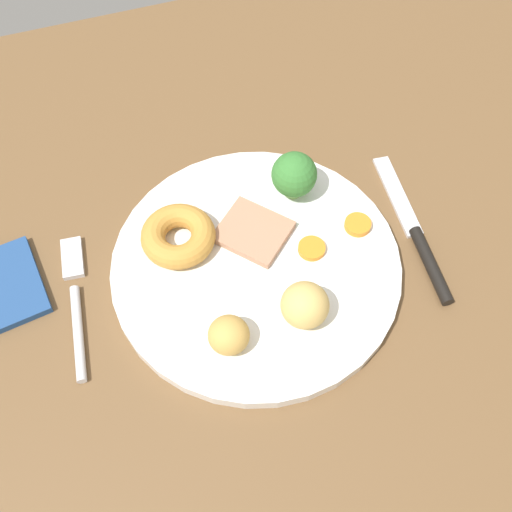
# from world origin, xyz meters

# --- Properties ---
(dining_table) EXTENTS (1.20, 0.84, 0.04)m
(dining_table) POSITION_xyz_m (0.00, 0.00, 0.02)
(dining_table) COLOR brown
(dining_table) RESTS_ON ground
(dinner_plate) EXTENTS (0.28, 0.28, 0.01)m
(dinner_plate) POSITION_xyz_m (-0.03, -0.02, 0.04)
(dinner_plate) COLOR white
(dinner_plate) RESTS_ON dining_table
(meat_slice_main) EXTENTS (0.09, 0.09, 0.01)m
(meat_slice_main) POSITION_xyz_m (-0.03, 0.02, 0.05)
(meat_slice_main) COLOR tan
(meat_slice_main) RESTS_ON dinner_plate
(yorkshire_pudding) EXTENTS (0.07, 0.07, 0.02)m
(yorkshire_pudding) POSITION_xyz_m (-0.10, 0.03, 0.06)
(yorkshire_pudding) COLOR #C68938
(yorkshire_pudding) RESTS_ON dinner_plate
(roast_potato_left) EXTENTS (0.05, 0.05, 0.03)m
(roast_potato_left) POSITION_xyz_m (-0.08, -0.09, 0.07)
(roast_potato_left) COLOR tan
(roast_potato_left) RESTS_ON dinner_plate
(roast_potato_right) EXTENTS (0.05, 0.05, 0.04)m
(roast_potato_right) POSITION_xyz_m (-0.01, -0.08, 0.07)
(roast_potato_right) COLOR #D8B260
(roast_potato_right) RESTS_ON dinner_plate
(carrot_coin_front) EXTENTS (0.03, 0.03, 0.01)m
(carrot_coin_front) POSITION_xyz_m (0.02, -0.02, 0.05)
(carrot_coin_front) COLOR orange
(carrot_coin_front) RESTS_ON dinner_plate
(carrot_coin_back) EXTENTS (0.03, 0.03, 0.01)m
(carrot_coin_back) POSITION_xyz_m (0.07, -0.01, 0.05)
(carrot_coin_back) COLOR orange
(carrot_coin_back) RESTS_ON dinner_plate
(broccoli_floret) EXTENTS (0.05, 0.05, 0.05)m
(broccoli_floret) POSITION_xyz_m (0.03, 0.05, 0.08)
(broccoli_floret) COLOR #8CB766
(broccoli_floret) RESTS_ON dinner_plate
(fork) EXTENTS (0.03, 0.15, 0.01)m
(fork) POSITION_xyz_m (-0.21, 0.00, 0.04)
(fork) COLOR silver
(fork) RESTS_ON dining_table
(knife) EXTENTS (0.03, 0.19, 0.01)m
(knife) POSITION_xyz_m (0.13, -0.04, 0.04)
(knife) COLOR black
(knife) RESTS_ON dining_table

